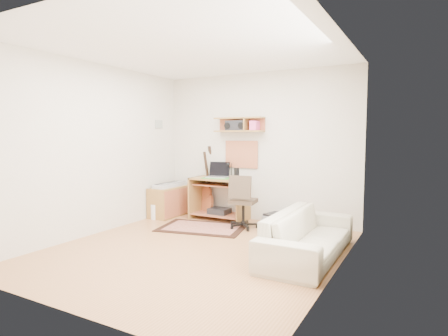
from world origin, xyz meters
The scene contains 22 objects.
floor centered at (0.00, 0.00, -0.01)m, with size 3.60×4.00×0.01m, color #BA7F4D.
ceiling centered at (0.00, 0.00, 2.60)m, with size 3.60×4.00×0.01m, color white.
back_wall centered at (0.00, 2.00, 1.30)m, with size 3.60×0.01×2.60m, color beige.
left_wall centered at (-1.80, 0.00, 1.30)m, with size 0.01×4.00×2.60m, color beige.
right_wall centered at (1.80, 0.00, 1.30)m, with size 0.01×4.00×2.60m, color beige.
wall_shelf centered at (-0.30, 1.88, 1.70)m, with size 0.90×0.25×0.26m, color olive.
cork_board centered at (-0.30, 1.98, 1.17)m, with size 0.64×0.03×0.49m, color #A68753.
wall_photo centered at (-1.79, 1.50, 1.72)m, with size 0.02×0.20×0.15m, color #4C8CBF.
desk centered at (-0.62, 1.73, 0.38)m, with size 1.00×0.55×0.75m, color olive, non-canonical shape.
laptop centered at (-0.65, 1.71, 0.89)m, with size 0.37×0.37×0.29m, color silver, non-canonical shape.
speaker centered at (-0.24, 1.68, 0.85)m, with size 0.09×0.09×0.20m, color black.
desk_lamp centered at (-0.44, 1.87, 0.88)m, with size 0.09×0.09×0.27m, color black, non-canonical shape.
pencil_cup centered at (-0.31, 1.83, 0.81)m, with size 0.08×0.08×0.11m, color #303891.
boombox centered at (-0.35, 1.87, 1.68)m, with size 0.36×0.17×0.19m, color black.
rug centered at (-0.54, 1.02, 0.01)m, with size 1.36×0.90×0.02m, color tan.
task_chair centered at (0.05, 1.34, 0.44)m, with size 0.45×0.45×0.89m, color #3B2E22, non-canonical shape.
cabinet centered at (-1.58, 1.55, 0.28)m, with size 0.40×0.90×0.55m, color olive.
music_keyboard centered at (-1.58, 1.55, 0.58)m, with size 0.24×0.77×0.07m, color #B2B5BA.
guitar centered at (-0.98, 1.86, 0.66)m, with size 0.35×0.22×1.32m, color #AE5C35, non-canonical shape.
waste_basket centered at (-1.63, 1.20, 0.14)m, with size 0.23×0.23×0.27m, color white.
printer centered at (0.52, 1.79, 0.09)m, with size 0.49×0.38×0.18m, color #A5A8AA.
sofa centered at (1.38, 0.44, 0.37)m, with size 1.91×0.56×0.75m, color #BAAF94.
Camera 1 is at (2.64, -4.03, 1.51)m, focal length 29.80 mm.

